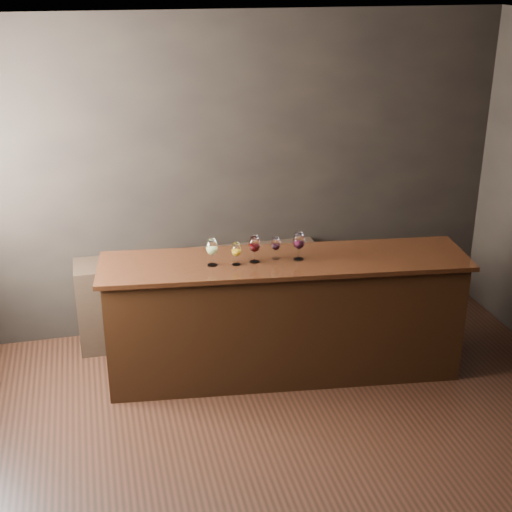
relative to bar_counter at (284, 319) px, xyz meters
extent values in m
plane|color=black|center=(-0.26, -1.23, -0.49)|extent=(5.00, 5.00, 0.00)
cube|color=black|center=(-0.26, 1.02, 0.91)|extent=(5.00, 0.02, 2.80)
cube|color=silver|center=(-0.26, -1.23, 2.31)|extent=(5.00, 4.50, 0.02)
cube|color=black|center=(0.00, 0.00, 0.00)|extent=(2.84, 0.92, 0.98)
cube|color=black|center=(0.00, 0.00, 0.51)|extent=(2.94, 1.00, 0.04)
cube|color=black|center=(-0.55, 0.80, -0.10)|extent=(2.15, 0.40, 0.78)
cylinder|color=white|center=(-0.57, 0.02, 0.53)|extent=(0.08, 0.08, 0.00)
cylinder|color=white|center=(-0.57, 0.02, 0.57)|extent=(0.01, 0.01, 0.08)
ellipsoid|color=white|center=(-0.57, 0.02, 0.67)|extent=(0.09, 0.09, 0.13)
cylinder|color=white|center=(-0.57, 0.02, 0.73)|extent=(0.07, 0.07, 0.01)
ellipsoid|color=tan|center=(-0.57, 0.02, 0.65)|extent=(0.07, 0.07, 0.06)
cylinder|color=white|center=(-0.39, -0.01, 0.53)|extent=(0.06, 0.06, 0.00)
cylinder|color=white|center=(-0.39, -0.01, 0.56)|extent=(0.01, 0.01, 0.07)
ellipsoid|color=white|center=(-0.39, -0.01, 0.65)|extent=(0.07, 0.07, 0.11)
cylinder|color=white|center=(-0.39, -0.01, 0.70)|extent=(0.06, 0.06, 0.01)
ellipsoid|color=#CA880E|center=(-0.39, -0.01, 0.63)|extent=(0.06, 0.06, 0.05)
cylinder|color=white|center=(-0.24, 0.01, 0.53)|extent=(0.07, 0.07, 0.00)
cylinder|color=white|center=(-0.24, 0.01, 0.57)|extent=(0.01, 0.01, 0.08)
ellipsoid|color=white|center=(-0.24, 0.01, 0.67)|extent=(0.09, 0.09, 0.13)
cylinder|color=white|center=(-0.24, 0.01, 0.73)|extent=(0.07, 0.07, 0.01)
ellipsoid|color=black|center=(-0.24, 0.01, 0.65)|extent=(0.07, 0.07, 0.06)
cylinder|color=white|center=(-0.07, 0.03, 0.53)|extent=(0.06, 0.06, 0.00)
cylinder|color=white|center=(-0.07, 0.03, 0.56)|extent=(0.01, 0.01, 0.07)
ellipsoid|color=white|center=(-0.07, 0.03, 0.65)|extent=(0.07, 0.07, 0.11)
cylinder|color=white|center=(-0.07, 0.03, 0.69)|extent=(0.06, 0.06, 0.01)
ellipsoid|color=black|center=(-0.07, 0.03, 0.63)|extent=(0.06, 0.06, 0.05)
cylinder|color=white|center=(0.10, -0.03, 0.53)|extent=(0.08, 0.08, 0.00)
cylinder|color=white|center=(0.10, -0.03, 0.57)|extent=(0.01, 0.01, 0.08)
ellipsoid|color=white|center=(0.10, -0.03, 0.68)|extent=(0.09, 0.09, 0.13)
cylinder|color=white|center=(0.10, -0.03, 0.74)|extent=(0.07, 0.07, 0.01)
ellipsoid|color=black|center=(0.10, -0.03, 0.66)|extent=(0.07, 0.07, 0.06)
camera|label=1|loc=(-1.41, -4.90, 2.67)|focal=50.00mm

